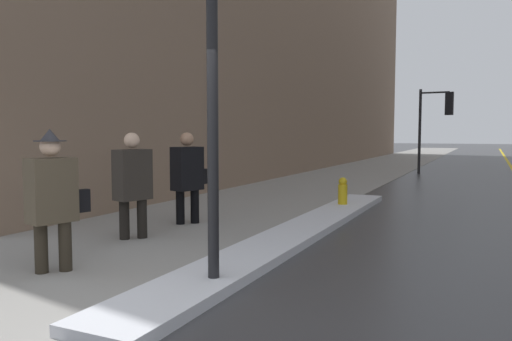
# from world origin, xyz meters

# --- Properties ---
(ground_plane) EXTENTS (160.00, 160.00, 0.00)m
(ground_plane) POSITION_xyz_m (0.00, 0.00, 0.00)
(ground_plane) COLOR #38383A
(sidewalk_slab) EXTENTS (4.00, 80.00, 0.01)m
(sidewalk_slab) POSITION_xyz_m (-2.00, 15.00, 0.01)
(sidewalk_slab) COLOR gray
(sidewalk_slab) RESTS_ON ground
(snow_bank_curb) EXTENTS (0.81, 9.44, 0.12)m
(snow_bank_curb) POSITION_xyz_m (0.24, 4.31, 0.06)
(snow_bank_curb) COLOR silver
(snow_bank_curb) RESTS_ON ground
(traffic_light_near) EXTENTS (1.31, 0.33, 3.40)m
(traffic_light_near) POSITION_xyz_m (1.13, 17.82, 2.45)
(traffic_light_near) COLOR black
(traffic_light_near) RESTS_ON ground
(pedestrian_in_fedora) EXTENTS (0.44, 0.76, 1.70)m
(pedestrian_in_fedora) POSITION_xyz_m (-1.64, 1.01, 0.93)
(pedestrian_in_fedora) COLOR #2A241B
(pedestrian_in_fedora) RESTS_ON ground
(pedestrian_in_glasses) EXTENTS (0.45, 0.60, 1.66)m
(pedestrian_in_glasses) POSITION_xyz_m (-1.99, 2.89, 0.92)
(pedestrian_in_glasses) COLOR black
(pedestrian_in_glasses) RESTS_ON ground
(pedestrian_with_shoulder_bag) EXTENTS (0.45, 0.78, 1.66)m
(pedestrian_with_shoulder_bag) POSITION_xyz_m (-1.93, 4.35, 0.92)
(pedestrian_with_shoulder_bag) COLOR black
(pedestrian_with_shoulder_bag) RESTS_ON ground
(fire_hydrant) EXTENTS (0.20, 0.20, 0.70)m
(fire_hydrant) POSITION_xyz_m (0.16, 7.22, 0.35)
(fire_hydrant) COLOR gold
(fire_hydrant) RESTS_ON ground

